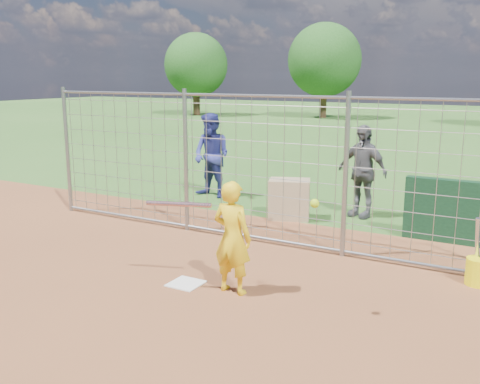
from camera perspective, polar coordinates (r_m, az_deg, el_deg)
The scene contains 10 objects.
ground at distance 7.68m, azimuth -4.94°, elevation -9.30°, with size 100.00×100.00×0.00m, color #2D591E.
infield_dirt at distance 5.71m, azimuth -22.99°, elevation -18.31°, with size 18.00×18.00×0.00m, color brown.
home_plate at distance 7.52m, azimuth -5.81°, elevation -9.71°, with size 0.43×0.43×0.02m, color silver.
batter at distance 6.99m, azimuth -0.84°, elevation -4.89°, with size 0.55×0.36×1.51m, color yellow.
bystander_a at distance 12.56m, azimuth -3.04°, elevation 3.90°, with size 0.96×0.75×1.98m, color navy.
bystander_b at distance 11.05m, azimuth 12.89°, elevation 2.19°, with size 1.10×0.46×1.88m, color #4E4F53.
equipment_bin at distance 10.75m, azimuth 5.27°, elevation -0.77°, with size 0.80×0.55×0.80m, color tan.
equipment_in_play at distance 6.68m, azimuth -3.37°, elevation -1.28°, with size 2.28×0.34×0.28m.
bucket_with_bats at distance 8.08m, azimuth 24.13°, elevation -7.40°, with size 0.34×0.36×0.97m.
backstop_fence at distance 9.00m, azimuth 2.07°, elevation 2.30°, with size 9.08×0.08×2.60m.
Camera 1 is at (4.04, -5.89, 2.82)m, focal length 40.00 mm.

